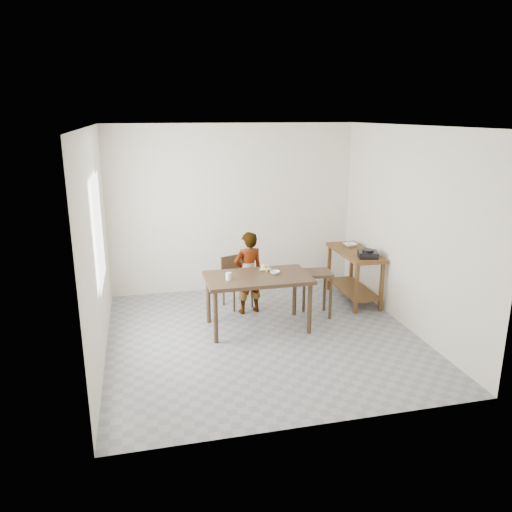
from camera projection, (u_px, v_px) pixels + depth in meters
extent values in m
cube|color=gray|center=(263.00, 338.00, 6.60)|extent=(4.00, 4.00, 0.04)
cube|color=white|center=(264.00, 124.00, 5.84)|extent=(4.00, 4.00, 0.04)
cube|color=silver|center=(233.00, 209.00, 8.11)|extent=(4.00, 0.04, 2.70)
cube|color=silver|center=(321.00, 292.00, 4.33)|extent=(4.00, 0.04, 2.70)
cube|color=silver|center=(95.00, 247.00, 5.77)|extent=(0.04, 4.00, 2.70)
cube|color=silver|center=(409.00, 229.00, 6.67)|extent=(0.04, 4.00, 2.70)
cube|color=white|center=(99.00, 231.00, 5.93)|extent=(0.02, 1.10, 1.30)
imported|color=white|center=(248.00, 273.00, 7.25)|extent=(0.50, 0.38, 1.22)
cylinder|color=silver|center=(229.00, 276.00, 6.51)|extent=(0.09, 0.09, 0.10)
imported|color=white|center=(275.00, 272.00, 6.74)|extent=(0.17, 0.17, 0.04)
imported|color=white|center=(350.00, 245.00, 7.93)|extent=(0.22, 0.22, 0.05)
cube|color=black|center=(368.00, 254.00, 7.34)|extent=(0.34, 0.34, 0.09)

